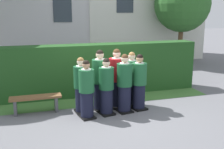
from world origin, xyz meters
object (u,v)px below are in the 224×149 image
student_front_row_0 (87,91)px  student_rear_row_1 (100,82)px  student_front_row_3 (139,83)px  wooden_bench (36,101)px  student_in_red_blazer (117,80)px  student_front_row_1 (106,88)px  student_front_row_2 (124,85)px  student_rear_row_0 (81,87)px  student_rear_row_3 (131,80)px

student_front_row_0 → student_rear_row_1: size_ratio=0.90×
student_front_row_0 → student_front_row_3: bearing=8.1°
student_front_row_0 → wooden_bench: bearing=148.6°
student_front_row_3 → student_in_red_blazer: student_in_red_blazer is taller
student_front_row_1 → student_rear_row_1: 0.41m
student_in_red_blazer → student_front_row_0: bearing=-149.5°
student_front_row_0 → student_front_row_1: bearing=11.0°
student_in_red_blazer → student_front_row_2: bearing=-79.9°
student_front_row_1 → wooden_bench: 2.00m
student_front_row_3 → student_in_red_blazer: (-0.55, 0.37, 0.06)m
student_front_row_1 → wooden_bench: bearing=160.1°
student_rear_row_0 → student_rear_row_1: bearing=6.9°
student_front_row_2 → student_rear_row_3: student_front_row_2 is taller
student_rear_row_0 → student_rear_row_1: 0.57m
student_front_row_1 → student_front_row_2: 0.53m
student_front_row_2 → student_rear_row_1: (-0.60, 0.36, 0.05)m
student_front_row_0 → student_rear_row_3: student_rear_row_3 is taller
student_rear_row_0 → student_in_red_blazer: 1.09m
student_front_row_1 → student_rear_row_3: bearing=30.3°
wooden_bench → student_front_row_3: bearing=-11.0°
student_in_red_blazer → wooden_bench: bearing=175.5°
student_rear_row_1 → wooden_bench: (-1.77, 0.28, -0.48)m
student_rear_row_0 → student_rear_row_1: (0.56, 0.07, 0.08)m
student_rear_row_3 → student_front_row_0: bearing=-156.4°
student_front_row_0 → student_rear_row_1: 0.71m
student_front_row_3 → student_in_red_blazer: 0.67m
student_front_row_2 → student_in_red_blazer: (-0.08, 0.46, 0.04)m
student_front_row_0 → student_front_row_2: student_front_row_2 is taller
student_front_row_0 → student_in_red_blazer: bearing=30.5°
student_front_row_1 → student_in_red_blazer: size_ratio=0.90×
student_front_row_1 → student_rear_row_0: 0.71m
student_front_row_1 → student_front_row_2: (0.53, 0.03, 0.04)m
student_front_row_2 → student_rear_row_1: size_ratio=0.95×
student_front_row_2 → student_rear_row_0: (-1.16, 0.29, -0.04)m
student_front_row_0 → wooden_bench: (-1.28, 0.78, -0.39)m
student_rear_row_1 → student_rear_row_3: size_ratio=1.08×
student_front_row_2 → student_front_row_3: (0.47, 0.08, -0.02)m
student_front_row_0 → student_rear_row_1: (0.50, 0.50, 0.09)m
student_front_row_1 → student_in_red_blazer: (0.45, 0.49, 0.08)m
wooden_bench → student_front_row_2: bearing=-15.0°
student_front_row_0 → student_in_red_blazer: (1.02, 0.60, 0.08)m
student_front_row_2 → student_rear_row_0: student_front_row_2 is taller
student_rear_row_3 → student_front_row_1: bearing=-149.7°
student_rear_row_1 → wooden_bench: student_rear_row_1 is taller
student_front_row_1 → student_front_row_2: student_front_row_2 is taller
student_front_row_2 → student_front_row_3: bearing=9.8°
student_front_row_2 → wooden_bench: bearing=165.0°
student_front_row_1 → student_rear_row_1: student_rear_row_1 is taller
student_rear_row_1 → student_in_red_blazer: student_rear_row_1 is taller
student_front_row_2 → student_front_row_1: bearing=-176.5°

